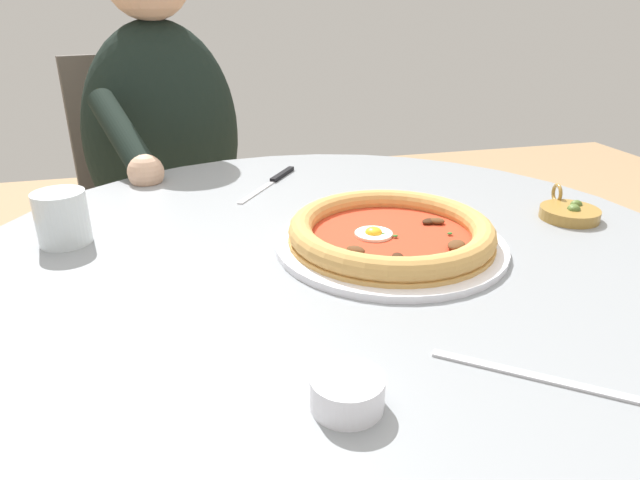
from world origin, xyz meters
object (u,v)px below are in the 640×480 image
Objects in this scene: pizza_on_plate at (391,235)px; water_glass at (63,221)px; dining_table at (335,321)px; ramekin_capers at (347,391)px; diner_person at (172,209)px; fork_utensil at (530,375)px; steak_knife at (275,179)px; olive_pan at (569,212)px; cafe_chair_diner at (155,194)px.

pizza_on_plate is 0.47m from water_glass.
water_glass is at bearing -16.53° from pizza_on_plate.
dining_table is 13.73× the size of water_glass.
ramekin_capers is 1.09m from diner_person.
diner_person is (0.15, -1.06, -0.19)m from ramekin_capers.
diner_person is at bearing -72.63° from fork_utensil.
steak_knife reaches higher than fork_utensil.
pizza_on_plate is at bearing -86.52° from fork_utensil.
ramekin_capers is at bearing 35.81° from olive_pan.
fork_utensil is (-0.18, 0.00, -0.01)m from ramekin_capers.
water_glass is (0.38, -0.12, 0.15)m from dining_table.
olive_pan is (-0.40, -0.02, 0.13)m from dining_table.
fork_utensil is at bearing 179.06° from ramekin_capers.
steak_knife is at bearing -79.81° from fork_utensil.
pizza_on_plate is at bearing -117.20° from ramekin_capers.
fork_utensil is (-0.10, 0.33, 0.12)m from dining_table.
fork_utensil reaches higher than dining_table.
olive_pan is at bearing -173.53° from pizza_on_plate.
pizza_on_plate reaches higher than dining_table.
water_glass is (0.45, -0.13, 0.01)m from pizza_on_plate.
water_glass is 0.51× the size of fork_utensil.
olive_pan is at bearing -144.19° from ramekin_capers.
pizza_on_plate is 0.97m from cafe_chair_diner.
pizza_on_plate is 0.36× the size of cafe_chair_diner.
steak_knife is at bearing -86.02° from dining_table.
dining_table is at bearing 3.49° from olive_pan.
dining_table is 9.10× the size of olive_pan.
cafe_chair_diner is (0.36, -0.89, -0.20)m from pizza_on_plate.
ramekin_capers is at bearing 99.24° from cafe_chair_diner.
cafe_chair_diner is at bearing -72.67° from fork_utensil.
water_glass is at bearing -43.62° from fork_utensil.
fork_utensil is (-0.02, 0.32, -0.02)m from pizza_on_plate.
cafe_chair_diner is at bearing -51.35° from olive_pan.
steak_knife is (0.10, -0.36, -0.02)m from pizza_on_plate.
steak_knife is 0.61m from cafe_chair_diner.
ramekin_capers reaches higher than dining_table.
cafe_chair_diner reaches higher than dining_table.
ramekin_capers is 0.60m from olive_pan.
pizza_on_plate reaches higher than fork_utensil.
diner_person reaches higher than ramekin_capers.
ramekin_capers is (-0.29, 0.45, -0.02)m from water_glass.
pizza_on_plate is 0.32m from fork_utensil.
olive_pan is at bearing 128.65° from cafe_chair_diner.
olive_pan is at bearing 142.90° from steak_knife.
dining_table is 0.42m from water_glass.
steak_knife is at bearing 118.61° from diner_person.
dining_table is at bearing -73.50° from fork_utensil.
olive_pan is at bearing -176.51° from dining_table.
diner_person is 1.31× the size of cafe_chair_diner.
water_glass is at bearing 32.52° from steak_knife.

